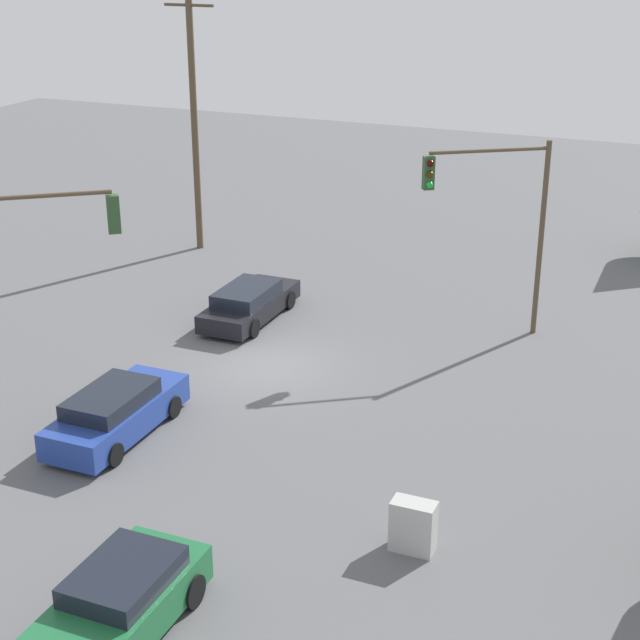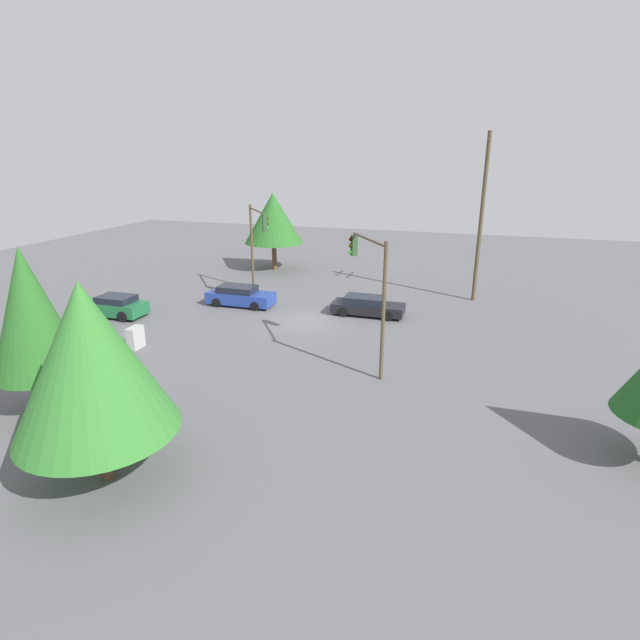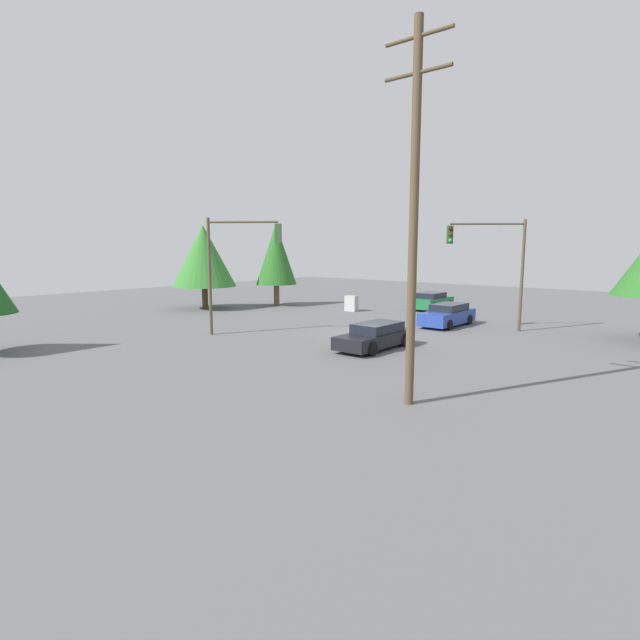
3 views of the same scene
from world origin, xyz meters
TOP-DOWN VIEW (x-y plane):
  - ground_plane at (0.00, 0.00)m, footprint 80.00×80.00m
  - sedan_blue at (-1.85, -5.69)m, footprint 1.91×4.71m
  - sedan_green at (2.79, -12.46)m, footprint 1.99×4.09m
  - sedan_dark at (-2.36, 3.31)m, footprint 1.91×4.74m
  - traffic_signal_main at (5.81, 5.12)m, footprint 3.59×2.57m
  - traffic_signal_cross at (-4.69, -5.52)m, footprint 3.72×2.96m
  - utility_pole_tall at (-8.12, 9.98)m, footprint 2.20×0.28m
  - electrical_cabinet at (7.20, -7.63)m, footprint 0.99×0.53m
  - tree_right at (-13.08, -7.67)m, footprint 5.24×5.24m
  - tree_far at (14.39, -6.57)m, footprint 3.43×3.43m
  - tree_left at (17.31, -1.26)m, footprint 5.09×5.09m

SIDE VIEW (x-z plane):
  - ground_plane at x=0.00m, z-range 0.00..0.00m
  - electrical_cabinet at x=7.20m, z-range 0.00..1.22m
  - sedan_dark at x=-2.36m, z-range -0.01..1.26m
  - sedan_blue at x=-1.85m, z-range -0.02..1.38m
  - sedan_green at x=2.79m, z-range -0.01..1.40m
  - tree_left at x=17.31m, z-range 0.90..7.65m
  - tree_far at x=14.39m, z-range 0.89..7.87m
  - traffic_signal_cross at x=-4.69m, z-range 1.24..7.82m
  - traffic_signal_main at x=5.81m, z-range 1.23..7.84m
  - tree_right at x=-13.08m, z-range 1.22..8.10m
  - utility_pole_tall at x=-8.12m, z-range 0.31..11.94m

